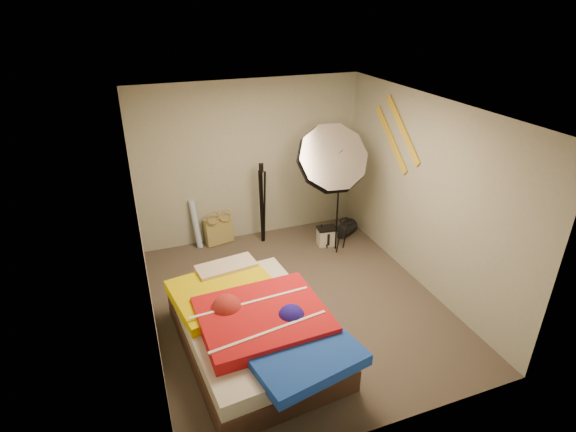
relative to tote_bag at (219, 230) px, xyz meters
name	(u,v)px	position (x,y,z in m)	size (l,w,h in m)	color
floor	(297,303)	(0.59, -1.90, -0.22)	(4.00, 4.00, 0.00)	#4B433A
ceiling	(299,108)	(0.59, -1.90, 2.28)	(4.00, 4.00, 0.00)	silver
wall_back	(250,162)	(0.59, 0.10, 1.03)	(3.50, 3.50, 0.00)	#A1A493
wall_front	(391,320)	(0.59, -3.90, 1.03)	(3.50, 3.50, 0.00)	#A1A493
wall_left	(142,241)	(-1.16, -1.90, 1.03)	(4.00, 4.00, 0.00)	#A1A493
wall_right	(424,195)	(2.34, -1.90, 1.03)	(4.00, 4.00, 0.00)	#A1A493
tote_bag	(219,230)	(0.00, 0.00, 0.00)	(0.44, 0.13, 0.44)	tan
wrapping_roll	(196,224)	(-0.35, 0.00, 0.17)	(0.09, 0.09, 0.77)	#608FD1
camera_case	(327,237)	(1.58, -0.66, -0.08)	(0.28, 0.20, 0.28)	beige
duffel_bag	(346,229)	(2.01, -0.47, -0.11)	(0.22, 0.22, 0.37)	black
wall_stripe_upper	(403,130)	(2.32, -1.30, 1.73)	(0.02, 1.10, 0.10)	gold
wall_stripe_lower	(391,139)	(2.32, -1.05, 1.53)	(0.02, 1.10, 0.10)	gold
bed	(254,327)	(-0.15, -2.51, 0.08)	(1.70, 2.34, 0.61)	#4B3025
photo_umbrella	(331,160)	(1.47, -0.93, 1.30)	(1.29, 1.00, 2.11)	black
camera_tripod	(262,198)	(0.67, -0.19, 0.53)	(0.09, 0.09, 1.31)	black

